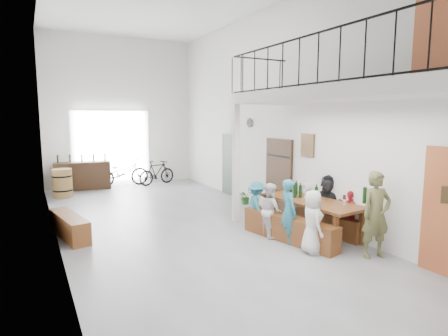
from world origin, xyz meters
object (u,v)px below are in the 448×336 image
oak_barrel (62,183)px  bicycle_near (123,173)px  bench_inner (289,229)px  serving_counter (83,176)px  host_standing (376,215)px  side_bench (69,226)px  tasting_table (311,204)px

oak_barrel → bicycle_near: bearing=24.4°
bench_inner → serving_counter: serving_counter is taller
serving_counter → bench_inner: bearing=-62.7°
bench_inner → serving_counter: size_ratio=1.22×
oak_barrel → host_standing: size_ratio=0.57×
oak_barrel → host_standing: (4.62, -8.38, 0.34)m
bench_inner → serving_counter: 8.50m
side_bench → host_standing: 6.24m
bench_inner → bicycle_near: (-1.63, 7.89, 0.25)m
bench_inner → side_bench: size_ratio=1.32×
side_bench → serving_counter: 5.63m
bench_inner → side_bench: bearing=137.0°
oak_barrel → bicycle_near: (2.15, 0.97, 0.06)m
host_standing → serving_counter: bearing=124.9°
host_standing → bicycle_near: host_standing is taller
side_bench → serving_counter: size_ratio=0.92×
bench_inner → host_standing: (0.85, -1.46, 0.54)m
tasting_table → bicycle_near: bearing=100.1°
side_bench → serving_counter: bearing=79.8°
bench_inner → bicycle_near: size_ratio=1.16×
bench_inner → tasting_table: bearing=-5.9°
tasting_table → bicycle_near: bicycle_near is taller
tasting_table → oak_barrel: 8.16m
host_standing → bench_inner: bearing=132.8°
serving_counter → host_standing: 10.17m
host_standing → side_bench: bearing=154.2°
side_bench → bicycle_near: bicycle_near is taller
oak_barrel → bicycle_near: 2.36m
tasting_table → host_standing: host_standing is taller
tasting_table → bench_inner: (-0.65, -0.07, -0.44)m
tasting_table → side_bench: 5.24m
tasting_table → bicycle_near: size_ratio=1.21×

